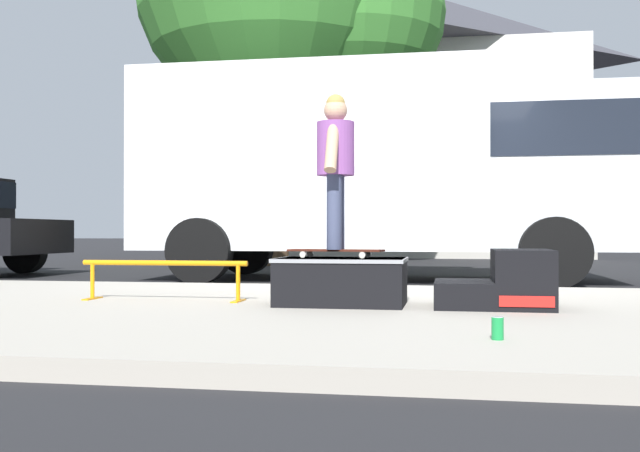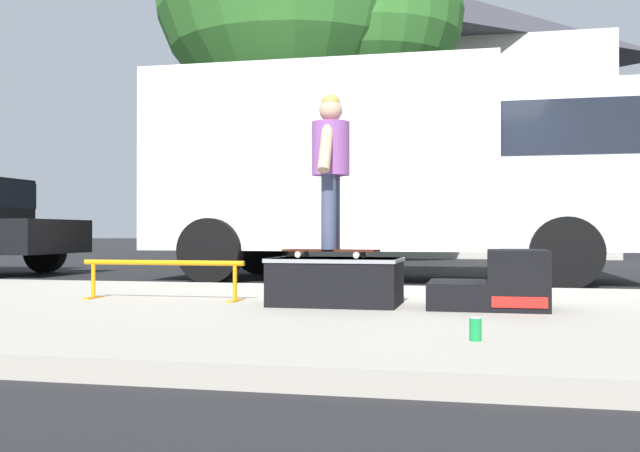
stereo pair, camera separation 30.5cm
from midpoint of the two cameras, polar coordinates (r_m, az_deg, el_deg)
ground_plane at (r=8.69m, az=10.86°, el=-5.12°), size 140.00×140.00×0.00m
sidewalk_slab at (r=5.70m, az=9.98°, el=-6.97°), size 50.00×5.00×0.12m
skate_box at (r=5.98m, az=2.74°, el=-4.15°), size 1.03×0.70×0.38m
kicker_ramp at (r=5.90m, az=15.04°, el=-4.33°), size 0.89×0.71×0.45m
grind_rail at (r=6.53m, az=-10.71°, el=-3.35°), size 1.48×0.28×0.34m
skateboard at (r=6.03m, az=2.28°, el=-1.92°), size 0.80×0.31×0.07m
skater_kid at (r=6.06m, az=2.28°, el=5.26°), size 0.31×0.65×1.27m
soda_can at (r=4.14m, az=13.96°, el=-7.71°), size 0.07×0.07×0.13m
box_truck at (r=10.96m, az=6.34°, el=4.74°), size 6.91×2.63×3.05m
house_behind at (r=24.27m, az=10.25°, el=7.91°), size 9.54×8.22×8.40m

